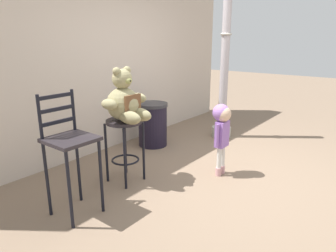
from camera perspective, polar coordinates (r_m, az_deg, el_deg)
name	(u,v)px	position (r m, az deg, el deg)	size (l,w,h in m)	color
ground_plane	(230,177)	(4.11, 11.50, -9.25)	(24.00, 24.00, 0.00)	#7E6753
building_wall	(108,50)	(5.11, -11.16, 13.63)	(6.05, 0.30, 3.09)	beige
bar_stool_with_teddy	(124,137)	(3.77, -8.09, -2.07)	(0.43, 0.43, 0.79)	black
teddy_bear	(125,102)	(3.64, -8.01, 4.52)	(0.61, 0.55, 0.63)	#978E63
child_walking	(222,124)	(3.93, 9.97, 0.31)	(0.30, 0.24, 0.94)	#CD949A
trash_bin	(153,124)	(5.07, -2.86, 0.33)	(0.50, 0.50, 0.72)	black
lamppost	(224,67)	(5.45, 10.44, 10.74)	(0.34, 0.34, 3.11)	#A9A99B
bar_chair_empty	(70,146)	(3.13, -17.80, -3.54)	(0.43, 0.43, 1.24)	black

